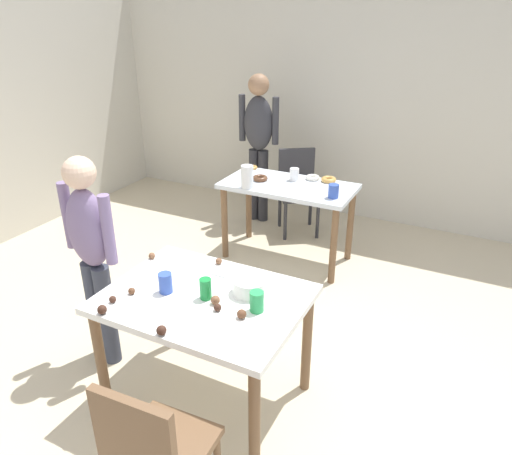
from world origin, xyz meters
TOP-DOWN VIEW (x-y plane):
  - ground_plane at (0.00, 0.00)m, footprint 6.40×6.40m
  - wall_back at (0.00, 3.20)m, footprint 6.40×0.10m
  - dining_table_near at (-0.12, -0.06)m, footprint 1.11×0.83m
  - dining_table_far at (-0.42, 1.84)m, footprint 1.19×0.61m
  - chair_near_table at (0.12, -0.85)m, footprint 0.42×0.42m
  - chair_far_table at (-0.59, 2.49)m, footprint 0.55×0.55m
  - person_girl_near at (-0.95, -0.05)m, footprint 0.46×0.24m
  - person_adult_far at (-1.07, 2.55)m, footprint 0.45×0.22m
  - mixing_bowl at (0.10, 0.08)m, footprint 0.19×0.19m
  - soda_can at (-0.09, -0.08)m, footprint 0.07×0.07m
  - fork_near at (-0.20, 0.16)m, footprint 0.17×0.02m
  - cup_near_0 at (0.21, -0.06)m, footprint 0.08×0.08m
  - cup_near_1 at (-0.33, -0.12)m, footprint 0.08×0.08m
  - cake_ball_0 at (-0.49, -0.23)m, footprint 0.04×0.04m
  - cake_ball_1 at (-0.52, -0.34)m, footprint 0.04×0.04m
  - cake_ball_2 at (-0.23, 0.29)m, footprint 0.04×0.04m
  - cake_ball_3 at (0.03, -0.15)m, footprint 0.04×0.04m
  - cake_ball_4 at (-0.02, -0.10)m, footprint 0.05×0.05m
  - cake_ball_5 at (-0.64, 0.16)m, footprint 0.04×0.04m
  - cake_ball_6 at (-0.11, -0.45)m, footprint 0.05×0.05m
  - cake_ball_7 at (0.17, -0.15)m, footprint 0.05×0.05m
  - cake_ball_8 at (-0.50, -0.45)m, footprint 0.05×0.05m
  - pitcher_far at (-0.71, 1.59)m, footprint 0.11×0.11m
  - cup_far_0 at (0.05, 1.70)m, footprint 0.09×0.09m
  - cup_far_1 at (-0.42, 1.97)m, footprint 0.08×0.08m
  - donut_far_0 at (-0.70, 1.82)m, footprint 0.14×0.14m
  - donut_far_1 at (-0.27, 2.06)m, footprint 0.13×0.13m
  - donut_far_2 at (-0.92, 2.10)m, footprint 0.10×0.10m
  - donut_far_3 at (-0.12, 2.07)m, footprint 0.14×0.14m

SIDE VIEW (x-z plane):
  - ground_plane at x=0.00m, z-range 0.00..0.00m
  - chair_near_table at x=0.12m, z-range 0.06..0.93m
  - chair_far_table at x=-0.59m, z-range 0.06..0.93m
  - dining_table_far at x=-0.42m, z-range 0.26..1.01m
  - dining_table_near at x=-0.12m, z-range 0.27..1.02m
  - fork_near at x=-0.20m, z-range 0.75..0.76m
  - donut_far_2 at x=-0.92m, z-range 0.75..0.78m
  - donut_far_1 at x=-0.27m, z-range 0.75..0.79m
  - cake_ball_0 at x=-0.49m, z-range 0.75..0.79m
  - cake_ball_1 at x=-0.52m, z-range 0.75..0.79m
  - donut_far_3 at x=-0.12m, z-range 0.75..0.79m
  - donut_far_0 at x=-0.70m, z-range 0.75..0.79m
  - cake_ball_3 at x=0.03m, z-range 0.75..0.79m
  - cake_ball_2 at x=-0.23m, z-range 0.75..0.79m
  - cake_ball_5 at x=-0.64m, z-range 0.75..0.79m
  - cake_ball_7 at x=0.17m, z-range 0.75..0.80m
  - cake_ball_8 at x=-0.50m, z-range 0.75..0.80m
  - cake_ball_4 at x=-0.02m, z-range 0.75..0.80m
  - cake_ball_6 at x=-0.11m, z-range 0.75..0.80m
  - mixing_bowl at x=0.10m, z-range 0.75..0.84m
  - cup_far_1 at x=-0.42m, z-range 0.75..0.86m
  - cup_near_0 at x=0.21m, z-range 0.75..0.87m
  - cup_far_0 at x=0.05m, z-range 0.75..0.87m
  - cup_near_1 at x=-0.33m, z-range 0.75..0.87m
  - soda_can at x=-0.09m, z-range 0.75..0.87m
  - pitcher_far at x=-0.71m, z-range 0.75..0.95m
  - person_girl_near at x=-0.95m, z-range 0.14..1.58m
  - person_adult_far at x=-1.07m, z-range 0.17..1.76m
  - wall_back at x=0.00m, z-range 0.00..2.60m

